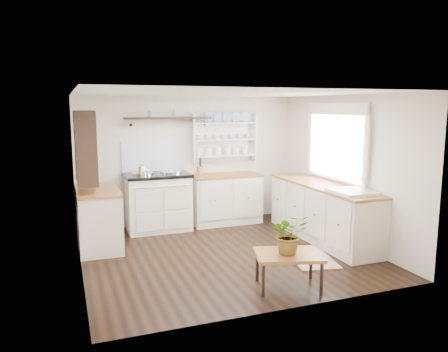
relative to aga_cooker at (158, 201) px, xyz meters
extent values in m
cube|color=black|center=(0.66, -1.57, -0.50)|extent=(4.00, 3.80, 0.01)
cube|color=beige|center=(0.66, 0.33, 0.65)|extent=(4.00, 0.02, 2.30)
cube|color=beige|center=(2.66, -1.57, 0.65)|extent=(0.02, 3.80, 2.30)
cube|color=beige|center=(-1.34, -1.57, 0.65)|extent=(0.02, 3.80, 2.30)
cube|color=white|center=(0.66, -1.57, 1.80)|extent=(4.00, 3.80, 0.01)
cube|color=white|center=(2.62, -1.42, 1.00)|extent=(0.04, 1.40, 1.00)
cube|color=white|center=(2.60, -1.42, 1.00)|extent=(0.02, 1.50, 1.10)
cube|color=beige|center=(2.58, -1.42, 1.58)|extent=(0.04, 1.55, 0.18)
cube|color=silver|center=(0.00, 0.00, -0.03)|extent=(1.06, 0.69, 0.94)
cube|color=black|center=(0.00, 0.00, 0.46)|extent=(1.10, 0.73, 0.05)
cylinder|color=silver|center=(-0.24, 0.00, 0.50)|extent=(0.36, 0.36, 0.03)
cylinder|color=silver|center=(0.24, 0.00, 0.50)|extent=(0.36, 0.36, 0.03)
cylinder|color=silver|center=(0.00, -0.39, 0.33)|extent=(0.96, 0.02, 0.02)
cube|color=beige|center=(1.26, 0.03, -0.06)|extent=(1.25, 0.60, 0.88)
cube|color=brown|center=(1.26, 0.03, 0.38)|extent=(1.27, 0.63, 0.04)
cube|color=beige|center=(2.36, -1.47, -0.06)|extent=(0.60, 2.40, 0.88)
cube|color=brown|center=(2.36, -1.47, 0.38)|extent=(0.62, 2.43, 0.04)
cube|color=white|center=(2.36, -2.22, 0.30)|extent=(0.55, 0.60, 0.28)
cylinder|color=silver|center=(2.56, -2.22, 0.50)|extent=(0.02, 0.02, 0.22)
cube|color=beige|center=(-1.04, -0.67, -0.06)|extent=(0.60, 1.10, 0.88)
cube|color=brown|center=(-1.04, -0.67, 0.38)|extent=(0.62, 1.13, 0.04)
cube|color=white|center=(1.31, 0.31, 1.05)|extent=(1.20, 0.03, 0.90)
cube|color=white|center=(1.31, 0.22, 1.05)|extent=(1.20, 0.22, 0.02)
cylinder|color=navy|center=(1.31, 0.23, 1.32)|extent=(0.20, 0.02, 0.20)
cube|color=black|center=(0.26, 0.20, 1.42)|extent=(1.50, 0.24, 0.04)
cone|color=black|center=(-0.39, 0.27, 1.31)|extent=(0.06, 0.20, 0.06)
cone|color=black|center=(0.91, 0.27, 1.31)|extent=(0.06, 0.20, 0.06)
cube|color=black|center=(-1.18, -0.67, 1.05)|extent=(0.28, 0.80, 1.05)
cylinder|color=#AE7F3F|center=(0.80, 0.11, 0.48)|extent=(0.12, 0.12, 0.14)
cube|color=brown|center=(0.93, -2.97, -0.10)|extent=(0.89, 0.74, 0.04)
cylinder|color=black|center=(0.54, -3.09, -0.31)|extent=(0.04, 0.04, 0.38)
cylinder|color=black|center=(0.67, -2.66, -0.31)|extent=(0.04, 0.04, 0.38)
cylinder|color=black|center=(1.19, -3.28, -0.31)|extent=(0.04, 0.04, 0.38)
cylinder|color=black|center=(1.31, -2.85, -0.31)|extent=(0.04, 0.04, 0.38)
imported|color=#3F7233|center=(0.93, -2.97, 0.16)|extent=(0.49, 0.44, 0.48)
cube|color=#907C54|center=(1.70, -2.25, -0.49)|extent=(0.71, 0.94, 0.02)
camera|label=1|loc=(-1.49, -7.30, 1.62)|focal=35.00mm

